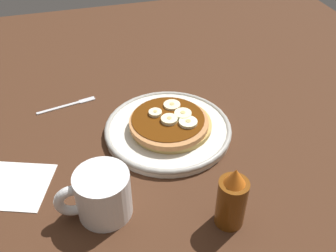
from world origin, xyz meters
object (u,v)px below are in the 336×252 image
(banana_slice_3, at_px, (172,105))
(banana_slice_4, at_px, (188,123))
(banana_slice_0, at_px, (167,120))
(banana_slice_2, at_px, (182,113))
(fork, at_px, (70,104))
(pancake_stack, at_px, (170,124))
(syrup_bottle, at_px, (232,199))
(napkin, at_px, (17,185))
(banana_slice_1, at_px, (155,113))
(plate, at_px, (168,129))
(coffee_mug, at_px, (101,194))

(banana_slice_3, xyz_separation_m, banana_slice_4, (-0.01, 0.06, 0.00))
(banana_slice_3, bearing_deg, banana_slice_0, 63.64)
(banana_slice_2, relative_size, fork, 0.26)
(pancake_stack, relative_size, banana_slice_2, 4.88)
(fork, bearing_deg, pancake_stack, 139.71)
(pancake_stack, relative_size, banana_slice_3, 4.86)
(banana_slice_4, distance_m, syrup_bottle, 0.21)
(banana_slice_0, height_order, napkin, banana_slice_0)
(banana_slice_1, bearing_deg, banana_slice_4, 138.83)
(banana_slice_0, bearing_deg, syrup_bottle, 99.68)
(napkin, xyz_separation_m, fork, (-0.11, -0.22, 0.00))
(banana_slice_0, relative_size, banana_slice_4, 0.91)
(plate, bearing_deg, fork, -39.66)
(banana_slice_2, height_order, banana_slice_3, banana_slice_2)
(pancake_stack, height_order, fork, pancake_stack)
(plate, height_order, banana_slice_1, banana_slice_1)
(plate, height_order, syrup_bottle, syrup_bottle)
(plate, xyz_separation_m, banana_slice_2, (-0.03, -0.00, 0.03))
(plate, distance_m, coffee_mug, 0.22)
(banana_slice_2, xyz_separation_m, napkin, (0.32, 0.07, -0.04))
(banana_slice_0, xyz_separation_m, syrup_bottle, (-0.04, 0.22, 0.01))
(banana_slice_3, bearing_deg, plate, 63.13)
(coffee_mug, bearing_deg, banana_slice_0, -134.56)
(pancake_stack, xyz_separation_m, banana_slice_2, (-0.03, -0.01, 0.01))
(coffee_mug, distance_m, fork, 0.32)
(plate, height_order, fork, plate)
(plate, distance_m, banana_slice_4, 0.05)
(banana_slice_3, relative_size, napkin, 0.31)
(banana_slice_2, height_order, napkin, banana_slice_2)
(plate, height_order, banana_slice_4, banana_slice_4)
(banana_slice_4, bearing_deg, banana_slice_3, -77.89)
(syrup_bottle, bearing_deg, fork, -60.57)
(banana_slice_1, relative_size, banana_slice_2, 0.78)
(banana_slice_0, height_order, coffee_mug, coffee_mug)
(banana_slice_0, height_order, syrup_bottle, syrup_bottle)
(banana_slice_0, distance_m, napkin, 0.29)
(banana_slice_1, height_order, banana_slice_2, banana_slice_2)
(plate, bearing_deg, coffee_mug, 46.35)
(napkin, distance_m, fork, 0.24)
(napkin, bearing_deg, pancake_stack, -168.23)
(banana_slice_0, relative_size, coffee_mug, 0.27)
(coffee_mug, relative_size, fork, 0.92)
(plate, relative_size, syrup_bottle, 2.22)
(banana_slice_1, height_order, banana_slice_3, banana_slice_1)
(coffee_mug, bearing_deg, banana_slice_4, -144.20)
(syrup_bottle, bearing_deg, plate, -81.71)
(pancake_stack, relative_size, fork, 1.29)
(banana_slice_4, bearing_deg, plate, -39.49)
(syrup_bottle, bearing_deg, banana_slice_3, -86.79)
(fork, bearing_deg, banana_slice_0, 138.00)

